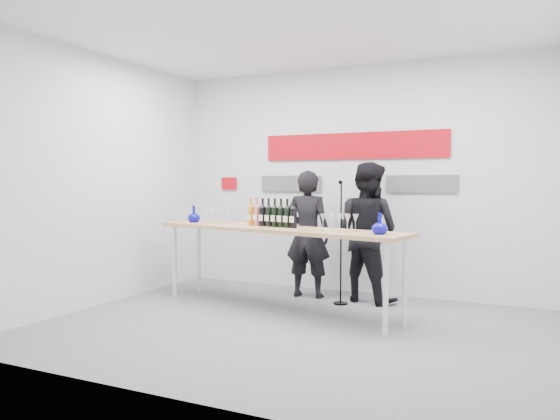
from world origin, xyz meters
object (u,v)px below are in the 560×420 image
at_px(presenter_right, 367,232).
at_px(presenter_left, 308,234).
at_px(tasting_table, 276,234).
at_px(mic_stand, 341,267).

bearing_deg(presenter_right, presenter_left, 24.89).
xyz_separation_m(tasting_table, mic_stand, (0.57, 0.60, -0.43)).
bearing_deg(presenter_left, tasting_table, 81.57).
xyz_separation_m(presenter_left, presenter_right, (0.75, 0.10, 0.05)).
bearing_deg(tasting_table, presenter_left, 98.72).
distance_m(presenter_left, presenter_right, 0.76).
height_order(presenter_left, presenter_right, presenter_right).
distance_m(tasting_table, mic_stand, 0.93).
xyz_separation_m(tasting_table, presenter_left, (0.05, 0.82, -0.07)).
relative_size(tasting_table, mic_stand, 2.17).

